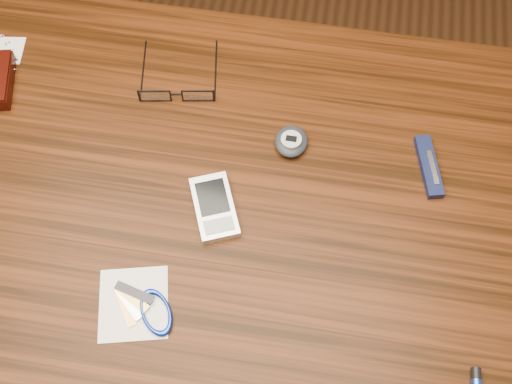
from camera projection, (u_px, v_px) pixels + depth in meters
ground at (240, 346)px, 1.54m from camera, size 3.80×3.80×0.00m
desk at (231, 237)px, 0.97m from camera, size 1.00×0.70×0.75m
eyeglasses at (177, 93)px, 0.96m from camera, size 0.13×0.13×0.03m
pda_phone at (214, 207)px, 0.87m from camera, size 0.09×0.11×0.01m
pedometer at (291, 141)px, 0.92m from camera, size 0.05×0.05×0.02m
notepad_keys at (145, 308)px, 0.81m from camera, size 0.12×0.11×0.01m
pocket_knife at (429, 166)px, 0.91m from camera, size 0.05×0.10×0.01m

